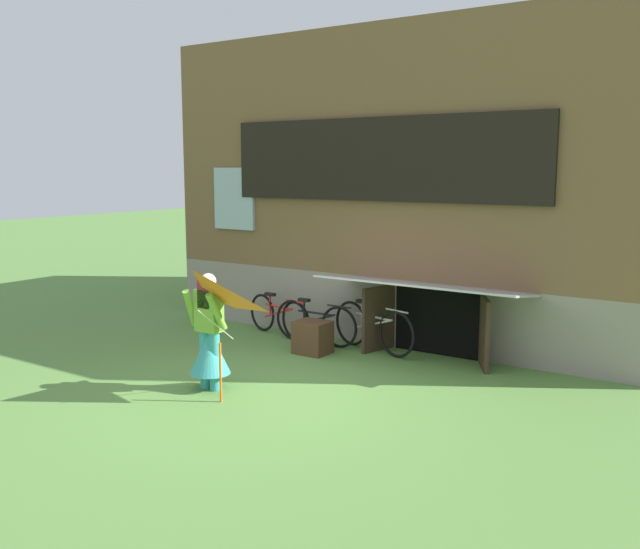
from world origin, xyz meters
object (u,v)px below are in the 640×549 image
bicycle_silver (373,327)px  person (209,341)px  bicycle_black (315,322)px  bicycle_red (278,315)px  kite (193,305)px  wooden_crate (313,337)px

bicycle_silver → person: bearing=-90.6°
bicycle_black → bicycle_red: 0.85m
kite → bicycle_black: (-0.50, 3.26, -0.87)m
wooden_crate → kite: bearing=-86.0°
person → kite: (0.28, -0.56, 0.59)m
kite → wooden_crate: (-0.19, 2.74, -0.97)m
kite → bicycle_black: size_ratio=0.96×
person → kite: size_ratio=1.00×
bicycle_red → wooden_crate: size_ratio=2.96×
person → bicycle_black: 2.73m
kite → bicycle_black: bearing=98.7°
bicycle_silver → wooden_crate: size_ratio=3.25×
bicycle_silver → bicycle_red: bearing=-165.1°
bicycle_silver → bicycle_red: 1.85m
bicycle_black → wooden_crate: bearing=-59.1°
person → bicycle_red: bearing=113.5°
bicycle_black → person: bearing=-85.0°
kite → bicycle_silver: bearing=81.5°
person → bicycle_black: (-0.22, 2.70, -0.28)m
kite → bicycle_silver: kite is taller
bicycle_silver → bicycle_red: size_ratio=1.10×
kite → bicycle_black: 3.41m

